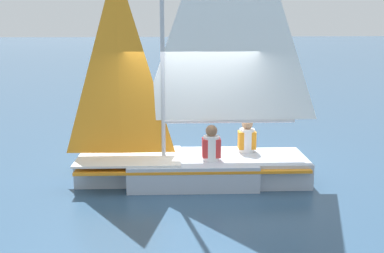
{
  "coord_description": "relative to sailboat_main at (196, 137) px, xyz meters",
  "views": [
    {
      "loc": [
        -8.9,
        1.17,
        2.96
      ],
      "look_at": [
        0.0,
        0.0,
        1.08
      ],
      "focal_mm": 45.0,
      "sensor_mm": 36.0,
      "label": 1
    }
  ],
  "objects": [
    {
      "name": "sailboat_main",
      "position": [
        0.0,
        0.0,
        0.0
      ],
      "size": [
        1.99,
        4.53,
        6.11
      ],
      "rotation": [
        0.0,
        0.0,
        1.48
      ],
      "color": "#B2BCCC",
      "rests_on": "ground_plane"
    },
    {
      "name": "ground_plane",
      "position": [
        0.01,
        0.07,
        -0.87
      ],
      "size": [
        260.0,
        260.0,
        0.0
      ],
      "primitive_type": "plane",
      "color": "#2D4C6B"
    },
    {
      "name": "sailor_helm",
      "position": [
        -0.29,
        -0.26,
        -0.25
      ],
      "size": [
        0.33,
        0.36,
        1.16
      ],
      "rotation": [
        0.0,
        0.0,
        1.48
      ],
      "color": "black",
      "rests_on": "ground_plane"
    },
    {
      "name": "sailor_crew",
      "position": [
        0.23,
        -1.07,
        -0.25
      ],
      "size": [
        0.33,
        0.36,
        1.16
      ],
      "rotation": [
        0.0,
        0.0,
        1.48
      ],
      "color": "black",
      "rests_on": "ground_plane"
    }
  ]
}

